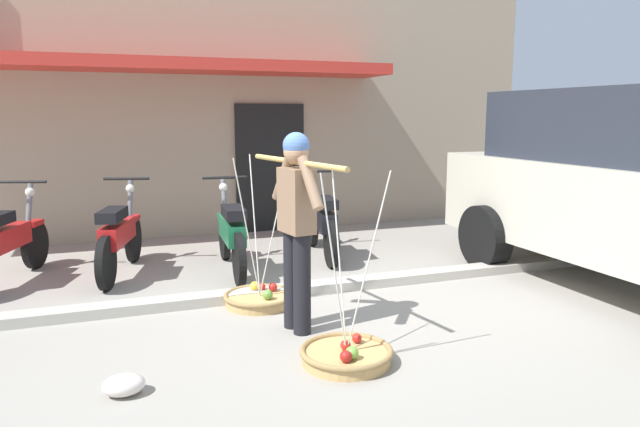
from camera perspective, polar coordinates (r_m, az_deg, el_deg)
name	(u,v)px	position (r m, az deg, el deg)	size (l,w,h in m)	color
ground_plane	(316,316)	(5.51, -0.41, -9.90)	(90.00, 90.00, 0.00)	gray
sidewalk_curb	(293,290)	(6.12, -2.67, -7.40)	(20.00, 0.24, 0.10)	#AEA89C
fruit_vendor	(297,219)	(4.92, -2.28, -0.50)	(0.30, 1.56, 1.70)	black
fruit_basket_left_side	(260,297)	(5.83, -5.83, -8.08)	(0.71, 0.71, 1.45)	tan
fruit_basket_right_side	(346,354)	(4.52, 2.58, -13.41)	(0.71, 0.71, 1.45)	tan
motorcycle_nearest_shop	(7,243)	(7.27, -28.07, -2.54)	(0.74, 1.75, 1.09)	black
motorcycle_second_in_row	(119,237)	(7.13, -18.86, -2.14)	(0.67, 1.77, 1.09)	black
motorcycle_third_in_row	(231,234)	(6.97, -8.59, -1.99)	(0.54, 1.82, 1.09)	black
motorcycle_end_of_row	(321,222)	(7.64, 0.13, -0.85)	(0.54, 1.81, 1.09)	black
storefront_building	(129,100)	(11.48, -17.98, 10.44)	(13.00, 6.00, 4.20)	tan
plastic_litter_bag	(124,385)	(4.26, -18.47, -15.47)	(0.28, 0.22, 0.14)	silver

